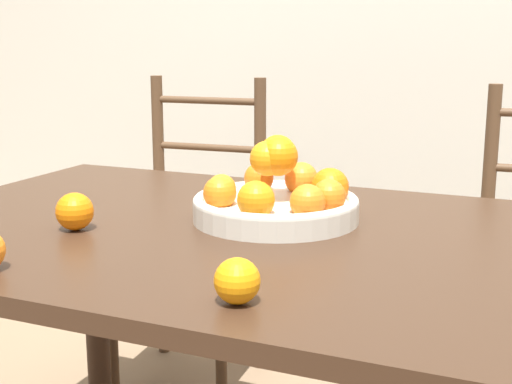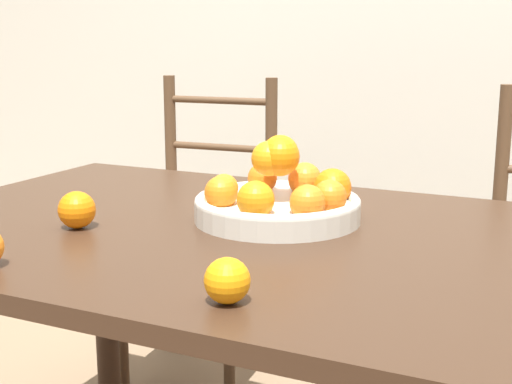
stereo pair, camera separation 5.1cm
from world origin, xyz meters
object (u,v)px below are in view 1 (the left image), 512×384
Objects in this scene: fruit_bowl at (278,197)px; orange_loose_2 at (237,281)px; orange_loose_1 at (75,211)px; chair_left at (193,244)px.

orange_loose_2 is at bearing -75.33° from fruit_bowl.
orange_loose_1 is at bearing 153.01° from orange_loose_2.
fruit_bowl is 0.42m from orange_loose_1.
fruit_bowl is 5.10× the size of orange_loose_2.
fruit_bowl is 0.49m from orange_loose_2.
fruit_bowl is 0.34× the size of chair_left.
fruit_bowl is at bearing -53.43° from chair_left.
chair_left is at bearing 130.37° from fruit_bowl.
orange_loose_1 is (-0.35, -0.23, -0.01)m from fruit_bowl.
fruit_bowl is at bearing 33.91° from orange_loose_1.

